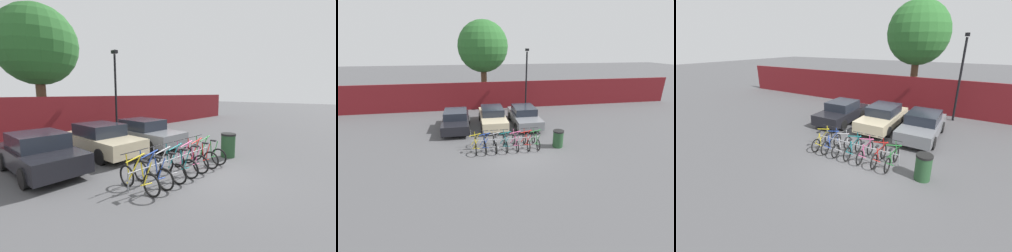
% 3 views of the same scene
% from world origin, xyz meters
% --- Properties ---
extents(ground_plane, '(120.00, 120.00, 0.00)m').
position_xyz_m(ground_plane, '(0.00, 0.00, 0.00)').
color(ground_plane, '#4C4C4F').
extents(hoarding_wall, '(36.00, 0.16, 2.55)m').
position_xyz_m(hoarding_wall, '(0.00, 9.50, 1.27)').
color(hoarding_wall, maroon).
rests_on(hoarding_wall, ground).
extents(bike_rack, '(4.13, 0.04, 0.57)m').
position_xyz_m(bike_rack, '(-0.66, 0.68, 0.49)').
color(bike_rack, gray).
rests_on(bike_rack, ground).
extents(bicycle_yellow, '(0.68, 1.71, 1.05)m').
position_xyz_m(bicycle_yellow, '(-2.45, 0.53, 0.38)').
color(bicycle_yellow, black).
rests_on(bicycle_yellow, ground).
extents(bicycle_blue, '(0.68, 1.71, 1.05)m').
position_xyz_m(bicycle_blue, '(-1.91, 0.53, 0.38)').
color(bicycle_blue, black).
rests_on(bicycle_blue, ground).
extents(bicycle_silver, '(0.68, 1.71, 1.05)m').
position_xyz_m(bicycle_silver, '(-1.33, 0.53, 0.38)').
color(bicycle_silver, black).
rests_on(bicycle_silver, ground).
extents(bicycle_teal, '(0.68, 1.71, 1.05)m').
position_xyz_m(bicycle_teal, '(-0.72, 0.53, 0.38)').
color(bicycle_teal, black).
rests_on(bicycle_teal, ground).
extents(bicycle_pink, '(0.68, 1.71, 1.05)m').
position_xyz_m(bicycle_pink, '(-0.11, 0.53, 0.38)').
color(bicycle_pink, black).
rests_on(bicycle_pink, ground).
extents(bicycle_red, '(0.68, 1.71, 1.05)m').
position_xyz_m(bicycle_red, '(0.55, 0.53, 0.38)').
color(bicycle_red, black).
rests_on(bicycle_red, ground).
extents(bicycle_green, '(0.68, 1.71, 1.05)m').
position_xyz_m(bicycle_green, '(1.13, 0.53, 0.38)').
color(bicycle_green, black).
rests_on(bicycle_green, ground).
extents(car_black, '(1.91, 4.07, 1.40)m').
position_xyz_m(car_black, '(-3.68, 4.33, 0.69)').
color(car_black, black).
rests_on(car_black, ground).
extents(car_beige, '(1.91, 4.42, 1.40)m').
position_xyz_m(car_beige, '(-1.00, 4.76, 0.69)').
color(car_beige, '#C1B28E').
rests_on(car_beige, ground).
extents(car_grey, '(1.91, 4.43, 1.40)m').
position_xyz_m(car_grey, '(1.40, 4.54, 0.69)').
color(car_grey, slate).
rests_on(car_grey, ground).
extents(lamp_post, '(0.24, 0.44, 5.48)m').
position_xyz_m(lamp_post, '(2.54, 8.50, 3.09)').
color(lamp_post, black).
rests_on(lamp_post, ground).
extents(trash_bin, '(0.63, 0.63, 1.03)m').
position_xyz_m(trash_bin, '(2.44, 0.28, 0.52)').
color(trash_bin, '#234728').
rests_on(trash_bin, ground).
extents(tree_behind_hoarding, '(4.77, 4.77, 8.01)m').
position_xyz_m(tree_behind_hoarding, '(-1.07, 11.30, 5.58)').
color(tree_behind_hoarding, brown).
rests_on(tree_behind_hoarding, ground).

